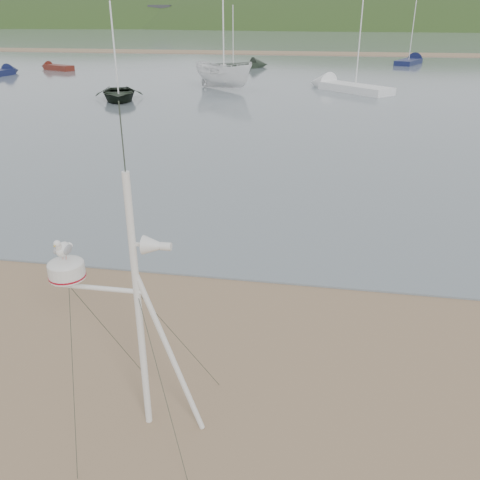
% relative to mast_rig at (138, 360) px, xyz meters
% --- Properties ---
extents(ground, '(560.00, 560.00, 0.00)m').
position_rel_mast_rig_xyz_m(ground, '(-1.28, 0.22, -1.05)').
color(ground, '#81664A').
rests_on(ground, ground).
extents(water, '(560.00, 256.00, 0.04)m').
position_rel_mast_rig_xyz_m(water, '(-1.28, 132.22, -1.03)').
color(water, slate).
rests_on(water, ground).
extents(sandbar, '(560.00, 7.00, 0.07)m').
position_rel_mast_rig_xyz_m(sandbar, '(-1.28, 70.22, -0.97)').
color(sandbar, '#81664A').
rests_on(sandbar, water).
extents(hill_ridge, '(620.00, 180.00, 80.00)m').
position_rel_mast_rig_xyz_m(hill_ridge, '(17.24, 235.22, -20.74)').
color(hill_ridge, '#213616').
rests_on(hill_ridge, ground).
extents(far_cottages, '(294.40, 6.30, 8.00)m').
position_rel_mast_rig_xyz_m(far_cottages, '(1.72, 196.22, 2.95)').
color(far_cottages, silver).
rests_on(far_cottages, ground).
extents(mast_rig, '(1.92, 2.05, 4.33)m').
position_rel_mast_rig_xyz_m(mast_rig, '(0.00, 0.00, 0.00)').
color(mast_rig, white).
rests_on(mast_rig, ground).
extents(boat_dark, '(3.20, 1.97, 4.33)m').
position_rel_mast_rig_xyz_m(boat_dark, '(-11.17, 26.42, 1.16)').
color(boat_dark, black).
rests_on(boat_dark, water).
extents(boat_white, '(2.76, 2.74, 5.25)m').
position_rel_mast_rig_xyz_m(boat_white, '(-5.60, 32.68, 1.62)').
color(boat_white, white).
rests_on(boat_white, water).
extents(sailboat_blue_near, '(1.90, 5.89, 5.80)m').
position_rel_mast_rig_xyz_m(sailboat_blue_near, '(-27.13, 38.42, -0.74)').
color(sailboat_blue_near, '#131942').
rests_on(sailboat_blue_near, ground).
extents(sailboat_blue_far, '(4.23, 7.15, 6.98)m').
position_rel_mast_rig_xyz_m(sailboat_blue_far, '(10.94, 57.50, -0.74)').
color(sailboat_blue_far, '#131942').
rests_on(sailboat_blue_far, ground).
extents(dinghy_red_far, '(4.56, 2.93, 1.10)m').
position_rel_mast_rig_xyz_m(dinghy_red_far, '(-25.17, 43.73, -0.76)').
color(dinghy_red_far, '#581C14').
rests_on(dinghy_red_far, ground).
extents(sailboat_dark_mid, '(6.06, 5.09, 6.39)m').
position_rel_mast_rig_xyz_m(sailboat_dark_mid, '(-6.47, 48.78, -0.74)').
color(sailboat_dark_mid, black).
rests_on(sailboat_dark_mid, ground).
extents(sailboat_white_near, '(6.58, 6.45, 7.35)m').
position_rel_mast_rig_xyz_m(sailboat_white_near, '(2.39, 34.37, -0.74)').
color(sailboat_white_near, white).
rests_on(sailboat_white_near, ground).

